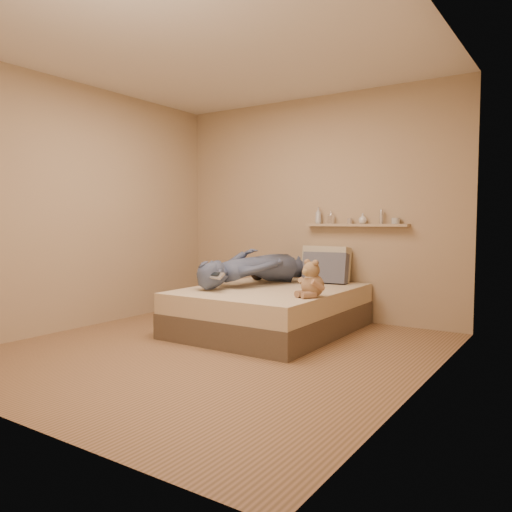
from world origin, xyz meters
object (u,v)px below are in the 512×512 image
Objects in this scene: game_console at (216,275)px; dark_plush at (257,271)px; person at (260,266)px; bed at (271,309)px; pillow_grey at (325,268)px; teddy_bear at (312,281)px; wall_shelf at (355,225)px; pillow_cream at (326,264)px.

dark_plush is at bearing 101.55° from game_console.
bed is at bearing 158.33° from person.
pillow_grey is at bearing -123.99° from person.
wall_shelf is (-0.09, 1.23, 0.51)m from teddy_bear.
dark_plush is at bearing -39.36° from person.
wall_shelf reaches higher than teddy_bear.
pillow_cream is 1.10× the size of pillow_grey.
pillow_cream is 0.81m from person.
bed is 0.75m from game_console.
wall_shelf is at bearing -124.66° from person.
game_console is 0.95m from teddy_bear.
dark_plush is at bearing 144.12° from teddy_bear.
dark_plush is (-1.13, 0.82, -0.03)m from teddy_bear.
game_console is 0.57× the size of teddy_bear.
game_console is (-0.27, -0.57, 0.39)m from bed.
teddy_bear reaches higher than dark_plush.
game_console is 1.76m from wall_shelf.
pillow_cream is 0.33× the size of person.
game_console is 1.49m from pillow_cream.
pillow_grey reaches higher than bed.
game_console is at bearing -109.72° from pillow_cream.
pillow_grey is 0.59m from wall_shelf.
dark_plush is 0.39m from person.
bed is at bearing -45.05° from dark_plush.
person reaches higher than game_console.
game_console is at bearing -78.45° from dark_plush.
game_console reaches higher than bed.
person is (0.01, 0.76, 0.03)m from game_console.
game_console is 1.38m from pillow_grey.
bed is 1.15× the size of person.
teddy_bear is 1.04m from person.
teddy_bear is at bearing 164.19° from person.
pillow_grey is 0.30× the size of person.
dark_plush is 0.15× the size of person.
bed is 1.58× the size of wall_shelf.
dark_plush is 0.21× the size of wall_shelf.
bed is 0.85m from pillow_grey.
pillow_grey is (0.29, 0.69, 0.40)m from bed.
pillow_cream is (0.72, 0.34, 0.09)m from dark_plush.
wall_shelf is at bearing 13.77° from pillow_cream.
bed is 0.96m from pillow_cream.
dark_plush is 0.80m from pillow_cream.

